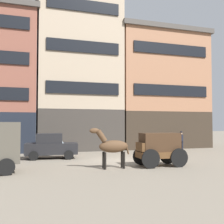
# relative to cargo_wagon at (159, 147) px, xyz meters

# --- Properties ---
(ground_plane) EXTENTS (120.00, 120.00, 0.00)m
(ground_plane) POSITION_rel_cargo_wagon_xyz_m (-1.63, 2.88, -1.15)
(ground_plane) COLOR slate
(building_center_left) EXTENTS (8.47, 5.81, 15.79)m
(building_center_left) POSITION_rel_cargo_wagon_xyz_m (-2.74, 12.11, 6.79)
(building_center_left) COLOR #38332D
(building_center_left) RESTS_ON ground_plane
(building_center_right) EXTENTS (10.20, 5.81, 12.67)m
(building_center_right) POSITION_rel_cargo_wagon_xyz_m (6.25, 12.11, 5.23)
(building_center_right) COLOR #33281E
(building_center_right) RESTS_ON ground_plane
(cargo_wagon) EXTENTS (2.93, 1.56, 1.98)m
(cargo_wagon) POSITION_rel_cargo_wagon_xyz_m (0.00, 0.00, 0.00)
(cargo_wagon) COLOR brown
(cargo_wagon) RESTS_ON ground_plane
(draft_horse) EXTENTS (2.35, 0.64, 2.30)m
(draft_horse) POSITION_rel_cargo_wagon_xyz_m (-2.95, 0.00, 0.12)
(draft_horse) COLOR #513823
(draft_horse) RESTS_ON ground_plane
(sedan_dark) EXTENTS (3.82, 2.12, 1.83)m
(sedan_dark) POSITION_rel_cargo_wagon_xyz_m (-5.90, 5.51, -0.23)
(sedan_dark) COLOR black
(sedan_dark) RESTS_ON ground_plane
(pedestrian_officer) EXTENTS (0.46, 0.46, 1.79)m
(pedestrian_officer) POSITION_rel_cargo_wagon_xyz_m (6.60, 8.28, -0.17)
(pedestrian_officer) COLOR black
(pedestrian_officer) RESTS_ON ground_plane
(fire_hydrant_curbside) EXTENTS (0.24, 0.24, 0.83)m
(fire_hydrant_curbside) POSITION_rel_cargo_wagon_xyz_m (-3.78, 7.89, -0.72)
(fire_hydrant_curbside) COLOR maroon
(fire_hydrant_curbside) RESTS_ON ground_plane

